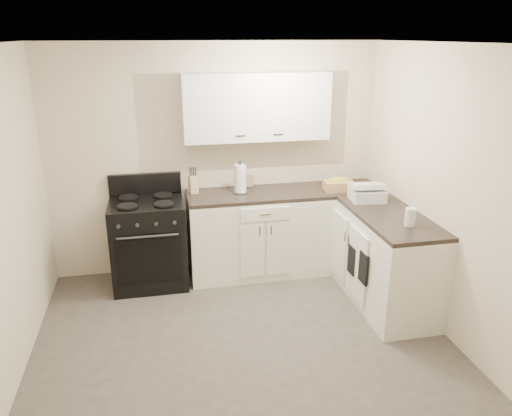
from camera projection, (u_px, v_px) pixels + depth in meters
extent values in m
plane|color=#473F38|center=(247.00, 353.00, 4.24)|extent=(3.60, 3.60, 0.00)
plane|color=white|center=(245.00, 43.00, 3.41)|extent=(3.60, 3.60, 0.00)
plane|color=beige|center=(216.00, 160.00, 5.49)|extent=(3.60, 0.00, 3.60)
plane|color=beige|center=(457.00, 200.00, 4.17)|extent=(0.00, 3.60, 3.60)
plane|color=beige|center=(323.00, 354.00, 2.16)|extent=(3.60, 0.00, 3.60)
cube|color=white|center=(259.00, 234.00, 5.56)|extent=(1.55, 0.60, 0.90)
cube|color=white|center=(374.00, 250.00, 5.16)|extent=(0.60, 1.90, 0.90)
cube|color=black|center=(259.00, 194.00, 5.40)|extent=(1.55, 0.60, 0.04)
cube|color=black|center=(377.00, 207.00, 5.01)|extent=(0.60, 1.90, 0.04)
cube|color=white|center=(256.00, 107.00, 5.24)|extent=(1.55, 0.30, 0.70)
cube|color=black|center=(149.00, 243.00, 5.30)|extent=(0.77, 0.65, 0.93)
cube|color=#D3B482|center=(193.00, 184.00, 5.34)|extent=(0.11, 0.10, 0.20)
cylinder|color=white|center=(240.00, 179.00, 5.34)|extent=(0.17, 0.17, 0.31)
cube|color=black|center=(249.00, 181.00, 5.57)|extent=(0.11, 0.05, 0.13)
cube|color=tan|center=(338.00, 186.00, 5.46)|extent=(0.33, 0.24, 0.10)
cube|color=white|center=(367.00, 194.00, 5.13)|extent=(0.36, 0.34, 0.12)
cylinder|color=silver|center=(410.00, 217.00, 4.44)|extent=(0.10, 0.10, 0.16)
cube|color=black|center=(363.00, 268.00, 4.64)|extent=(0.02, 0.17, 0.30)
cube|color=black|center=(352.00, 260.00, 4.91)|extent=(0.02, 0.17, 0.29)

